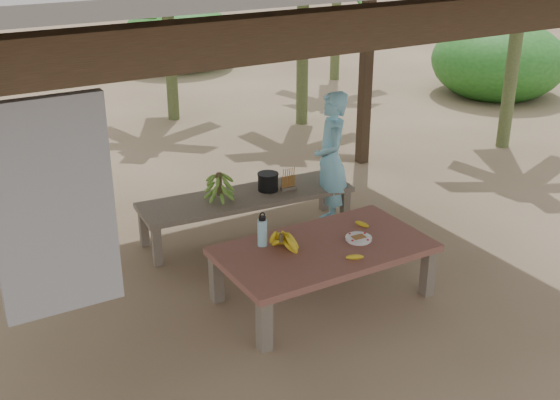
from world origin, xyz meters
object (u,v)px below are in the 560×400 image
plate (359,239)px  water_flask (262,232)px  bench (247,200)px  ripe_banana_bunch (281,242)px  woman (331,160)px  cooking_pot (268,182)px  work_table (324,253)px

plate → water_flask: bearing=156.2°
plate → water_flask: water_flask is taller
bench → plate: (0.31, -1.50, 0.12)m
ripe_banana_bunch → water_flask: bearing=116.1°
ripe_banana_bunch → plate: 0.70m
plate → water_flask: size_ratio=0.75×
ripe_banana_bunch → woman: bearing=41.9°
plate → cooking_pot: 1.50m
cooking_pot → woman: woman is taller
cooking_pot → woman: 0.69m
water_flask → bench: bearing=68.5°
cooking_pot → woman: (0.63, -0.21, 0.19)m
bench → ripe_banana_bunch: ripe_banana_bunch is taller
ripe_banana_bunch → plate: ripe_banana_bunch is taller
ripe_banana_bunch → bench: bearing=74.4°
ripe_banana_bunch → water_flask: size_ratio=0.90×
work_table → bench: (0.01, 1.44, -0.04)m
cooking_pot → plate: bearing=-87.9°
ripe_banana_bunch → cooking_pot: size_ratio=1.34×
bench → cooking_pot: (0.25, 0.01, 0.14)m
work_table → cooking_pot: cooking_pot is taller
woman → plate: bearing=-0.4°
work_table → water_flask: bearing=147.4°
plate → woman: woman is taller
work_table → water_flask: (-0.44, 0.28, 0.19)m
work_table → ripe_banana_bunch: 0.40m
bench → cooking_pot: cooking_pot is taller
work_table → water_flask: 0.56m
work_table → woman: woman is taller
bench → ripe_banana_bunch: 1.40m
water_flask → cooking_pot: (0.71, 1.17, -0.09)m
work_table → water_flask: water_flask is taller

